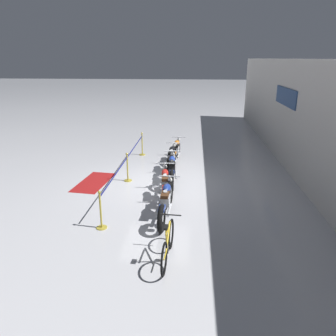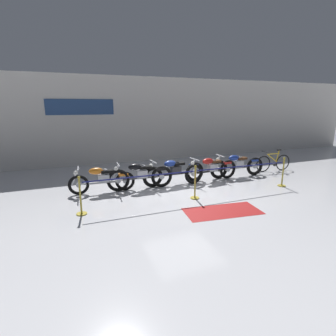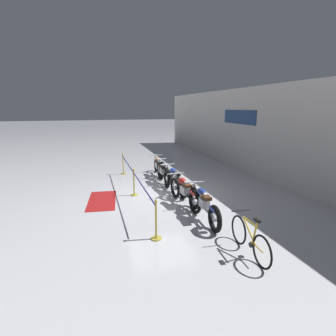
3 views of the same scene
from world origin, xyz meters
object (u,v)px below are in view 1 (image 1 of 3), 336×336
(motorcycle_black_1, at_px, (172,158))
(stanchion_mid_left, at_px, (128,172))
(bicycle, at_px, (168,245))
(stanchion_mid_right, at_px, (101,216))
(motorcycle_blue_2, at_px, (172,170))
(stanchion_far_left, at_px, (133,154))
(motorcycle_orange_0, at_px, (176,151))
(motorcycle_blue_4, at_px, (166,202))
(floor_banner, at_px, (94,182))
(motorcycle_red_3, at_px, (165,184))

(motorcycle_black_1, relative_size, stanchion_mid_left, 2.17)
(bicycle, height_order, stanchion_mid_right, stanchion_mid_right)
(stanchion_mid_right, bearing_deg, motorcycle_blue_2, 155.46)
(stanchion_far_left, bearing_deg, motorcycle_orange_0, 131.48)
(motorcycle_blue_2, distance_m, motorcycle_blue_4, 2.74)
(motorcycle_blue_2, relative_size, stanchion_mid_right, 2.32)
(stanchion_far_left, distance_m, floor_banner, 1.98)
(bicycle, height_order, stanchion_far_left, stanchion_far_left)
(stanchion_far_left, relative_size, floor_banner, 3.32)
(motorcycle_red_3, height_order, stanchion_far_left, stanchion_far_left)
(motorcycle_orange_0, distance_m, stanchion_mid_right, 6.30)
(bicycle, relative_size, stanchion_far_left, 0.25)
(motorcycle_blue_4, xyz_separation_m, floor_banner, (-2.48, -2.82, -0.46))
(motorcycle_blue_4, height_order, floor_banner, motorcycle_blue_4)
(bicycle, relative_size, stanchion_mid_right, 1.64)
(motorcycle_blue_2, distance_m, floor_banner, 2.85)
(motorcycle_orange_0, bearing_deg, bicycle, 1.80)
(motorcycle_black_1, relative_size, bicycle, 1.32)
(motorcycle_blue_4, relative_size, floor_banner, 1.16)
(stanchion_mid_right, bearing_deg, stanchion_far_left, -180.00)
(motorcycle_orange_0, relative_size, stanchion_far_left, 0.31)
(bicycle, relative_size, floor_banner, 0.83)
(floor_banner, bearing_deg, motorcycle_red_3, 72.31)
(bicycle, xyz_separation_m, stanchion_mid_right, (-1.28, -1.84, -0.02))
(floor_banner, bearing_deg, motorcycle_blue_2, 101.85)
(stanchion_mid_left, relative_size, stanchion_mid_right, 1.00)
(motorcycle_blue_2, distance_m, bicycle, 4.80)
(motorcycle_orange_0, relative_size, floor_banner, 1.03)
(motorcycle_red_3, bearing_deg, motorcycle_blue_2, 175.27)
(motorcycle_orange_0, height_order, stanchion_mid_right, stanchion_mid_right)
(bicycle, bearing_deg, stanchion_far_left, -162.82)
(bicycle, height_order, floor_banner, bicycle)
(motorcycle_blue_4, xyz_separation_m, stanchion_mid_left, (-2.72, -1.62, -0.11))
(motorcycle_black_1, bearing_deg, motorcycle_blue_2, 4.96)
(stanchion_mid_left, bearing_deg, motorcycle_red_3, 45.80)
(motorcycle_black_1, relative_size, stanchion_far_left, 0.33)
(motorcycle_orange_0, relative_size, bicycle, 1.25)
(motorcycle_orange_0, distance_m, motorcycle_blue_4, 5.32)
(motorcycle_orange_0, distance_m, motorcycle_blue_2, 2.58)
(motorcycle_blue_2, distance_m, stanchion_far_left, 1.99)
(motorcycle_blue_4, bearing_deg, motorcycle_blue_2, -179.59)
(motorcycle_blue_2, distance_m, motorcycle_red_3, 1.47)
(motorcycle_black_1, bearing_deg, floor_banner, -59.68)
(motorcycle_orange_0, relative_size, stanchion_mid_right, 2.04)
(motorcycle_blue_2, bearing_deg, motorcycle_black_1, -175.04)
(stanchion_far_left, height_order, floor_banner, stanchion_far_left)
(motorcycle_black_1, xyz_separation_m, motorcycle_blue_4, (4.05, 0.13, -0.02))
(motorcycle_red_3, distance_m, stanchion_far_left, 3.02)
(stanchion_mid_left, height_order, stanchion_mid_right, same)
(motorcycle_blue_2, bearing_deg, stanchion_far_left, -125.78)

